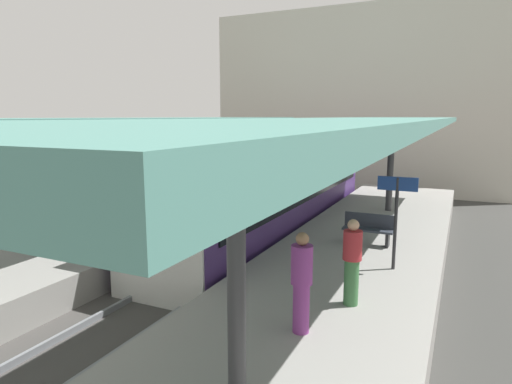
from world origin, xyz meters
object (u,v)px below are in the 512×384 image
(commuter_train, at_px, (276,193))
(platform_sign, at_px, (397,202))
(passenger_near_bench, at_px, (352,261))
(platform_bench, at_px, (368,228))
(passenger_mid_platform, at_px, (302,281))

(commuter_train, relative_size, platform_sign, 6.63)
(commuter_train, relative_size, passenger_near_bench, 8.70)
(platform_bench, bearing_deg, commuter_train, 145.16)
(platform_sign, xyz_separation_m, passenger_near_bench, (-0.45, -2.42, -0.75))
(platform_sign, xyz_separation_m, passenger_mid_platform, (-0.95, -3.87, -0.72))
(platform_sign, distance_m, passenger_mid_platform, 4.05)
(passenger_near_bench, xyz_separation_m, passenger_mid_platform, (-0.50, -1.45, 0.02))
(passenger_near_bench, bearing_deg, platform_sign, 79.44)
(platform_sign, bearing_deg, passenger_near_bench, -100.56)
(platform_sign, relative_size, passenger_near_bench, 1.31)
(commuter_train, xyz_separation_m, platform_sign, (4.94, -4.62, 0.90))
(passenger_near_bench, bearing_deg, commuter_train, 122.49)
(passenger_near_bench, bearing_deg, platform_bench, 96.78)
(platform_bench, xyz_separation_m, passenger_mid_platform, (0.01, -5.73, 0.43))
(platform_sign, bearing_deg, commuter_train, 136.89)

